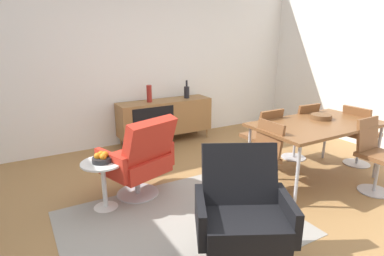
# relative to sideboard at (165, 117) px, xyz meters

# --- Properties ---
(ground_plane) EXTENTS (8.32, 8.32, 0.00)m
(ground_plane) POSITION_rel_sideboard_xyz_m (-0.39, -2.30, -0.44)
(ground_plane) COLOR #9E7242
(wall_back) EXTENTS (6.80, 0.12, 2.80)m
(wall_back) POSITION_rel_sideboard_xyz_m (-0.39, 0.30, 0.96)
(wall_back) COLOR white
(wall_back) RESTS_ON ground_plane
(sideboard) EXTENTS (1.60, 0.45, 0.72)m
(sideboard) POSITION_rel_sideboard_xyz_m (0.00, 0.00, 0.00)
(sideboard) COLOR olive
(sideboard) RESTS_ON ground_plane
(vase_cobalt) EXTENTS (0.09, 0.09, 0.31)m
(vase_cobalt) POSITION_rel_sideboard_xyz_m (0.43, 0.00, 0.39)
(vase_cobalt) COLOR black
(vase_cobalt) RESTS_ON sideboard
(vase_sculptural_dark) EXTENTS (0.08, 0.08, 0.28)m
(vase_sculptural_dark) POSITION_rel_sideboard_xyz_m (-0.27, 0.00, 0.42)
(vase_sculptural_dark) COLOR maroon
(vase_sculptural_dark) RESTS_ON sideboard
(dining_table) EXTENTS (1.60, 0.90, 0.74)m
(dining_table) POSITION_rel_sideboard_xyz_m (0.99, -2.28, 0.26)
(dining_table) COLOR brown
(dining_table) RESTS_ON ground_plane
(wooden_bowl_on_table) EXTENTS (0.26, 0.26, 0.06)m
(wooden_bowl_on_table) POSITION_rel_sideboard_xyz_m (1.19, -2.18, 0.33)
(wooden_bowl_on_table) COLOR brown
(wooden_bowl_on_table) RESTS_ON dining_table
(dining_chair_back_right) EXTENTS (0.41, 0.44, 0.86)m
(dining_chair_back_right) POSITION_rel_sideboard_xyz_m (1.34, -1.72, 0.03)
(dining_chair_back_right) COLOR brown
(dining_chair_back_right) RESTS_ON ground_plane
(dining_chair_near_window) EXTENTS (0.44, 0.41, 0.86)m
(dining_chair_near_window) POSITION_rel_sideboard_xyz_m (0.10, -2.28, 0.03)
(dining_chair_near_window) COLOR brown
(dining_chair_near_window) RESTS_ON ground_plane
(dining_chair_front_right) EXTENTS (0.41, 0.44, 0.86)m
(dining_chair_front_right) POSITION_rel_sideboard_xyz_m (1.34, -2.84, 0.03)
(dining_chair_front_right) COLOR brown
(dining_chair_front_right) RESTS_ON ground_plane
(dining_chair_back_left) EXTENTS (0.40, 0.43, 0.86)m
(dining_chair_back_left) POSITION_rel_sideboard_xyz_m (0.64, -1.72, 0.03)
(dining_chair_back_left) COLOR brown
(dining_chair_back_left) RESTS_ON ground_plane
(dining_chair_far_end) EXTENTS (0.45, 0.43, 0.86)m
(dining_chair_far_end) POSITION_rel_sideboard_xyz_m (1.88, -2.29, 0.03)
(dining_chair_far_end) COLOR brown
(dining_chair_far_end) RESTS_ON ground_plane
(lounge_chair_red) EXTENTS (0.84, 0.81, 0.95)m
(lounge_chair_red) POSITION_rel_sideboard_xyz_m (-1.07, -1.64, 0.03)
(lounge_chair_red) COLOR red
(lounge_chair_red) RESTS_ON ground_plane
(armchair_black_shell) EXTENTS (0.87, 0.86, 0.95)m
(armchair_black_shell) POSITION_rel_sideboard_xyz_m (-0.77, -3.05, 0.03)
(armchair_black_shell) COLOR black
(armchair_black_shell) RESTS_ON ground_plane
(side_table_round) EXTENTS (0.44, 0.44, 0.52)m
(side_table_round) POSITION_rel_sideboard_xyz_m (-1.49, -1.68, -0.12)
(side_table_round) COLOR white
(side_table_round) RESTS_ON ground_plane
(fruit_bowl) EXTENTS (0.20, 0.20, 0.11)m
(fruit_bowl) POSITION_rel_sideboard_xyz_m (-1.49, -1.68, 0.12)
(fruit_bowl) COLOR #262628
(fruit_bowl) RESTS_ON side_table_round
(area_rug) EXTENTS (2.20, 1.70, 0.01)m
(area_rug) POSITION_rel_sideboard_xyz_m (-0.95, -2.34, -0.44)
(area_rug) COLOR gray
(area_rug) RESTS_ON ground_plane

